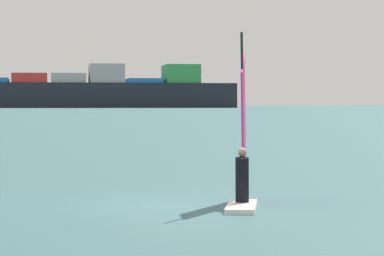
# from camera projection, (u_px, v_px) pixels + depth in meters

# --- Properties ---
(ground_plane) EXTENTS (4000.00, 4000.00, 0.00)m
(ground_plane) POSITION_uv_depth(u_px,v_px,m) (168.00, 204.00, 22.29)
(ground_plane) COLOR #386066
(windsurfer) EXTENTS (1.83, 3.47, 4.27)m
(windsurfer) POSITION_uv_depth(u_px,v_px,m) (243.00, 165.00, 21.77)
(windsurfer) COLOR white
(windsurfer) RESTS_ON ground_plane
(cargo_ship) EXTENTS (204.47, 65.29, 34.87)m
(cargo_ship) POSITION_uv_depth(u_px,v_px,m) (54.00, 91.00, 498.42)
(cargo_ship) COLOR black
(cargo_ship) RESTS_ON ground_plane
(distant_headland) EXTENTS (1412.03, 431.68, 43.69)m
(distant_headland) POSITION_uv_depth(u_px,v_px,m) (356.00, 91.00, 1387.28)
(distant_headland) COLOR #60665B
(distant_headland) RESTS_ON ground_plane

